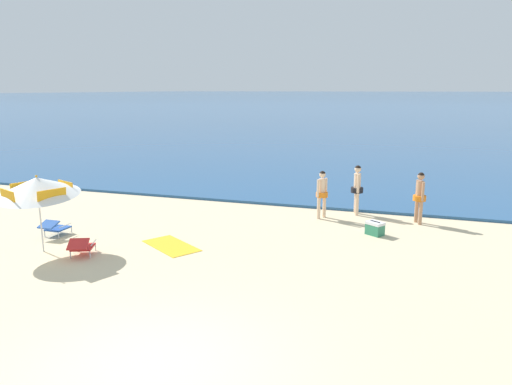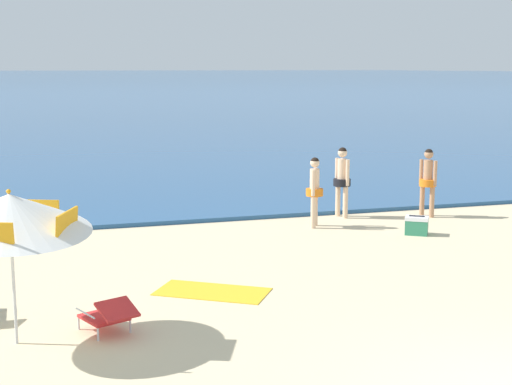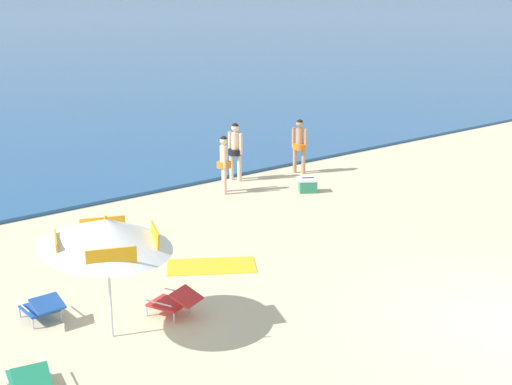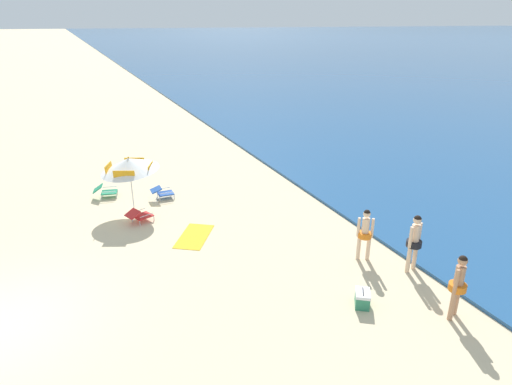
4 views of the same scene
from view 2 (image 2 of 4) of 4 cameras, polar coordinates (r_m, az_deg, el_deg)
ocean_water at (r=416.76m, az=-16.47°, el=8.72°), size 800.00×800.00×0.10m
beach_umbrella_striped_main at (r=10.06m, az=-18.37°, el=-1.43°), size 2.67×2.69×2.13m
lounge_chair_facing_sea at (r=10.49m, az=-11.24°, el=-9.17°), size 0.83×1.01×0.51m
person_standing_near_shore at (r=18.55m, az=13.05°, el=1.13°), size 0.41×0.46×1.67m
person_standing_beside at (r=16.93m, az=4.51°, el=0.43°), size 0.39×0.42×1.61m
person_wading_in at (r=18.11m, az=6.62°, el=1.19°), size 0.42×0.50×1.71m
cooler_box at (r=16.61m, az=12.22°, el=-2.48°), size 0.61×0.57×0.43m
beach_towel at (r=12.23m, az=-3.38°, el=-7.60°), size 2.00×1.74×0.01m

